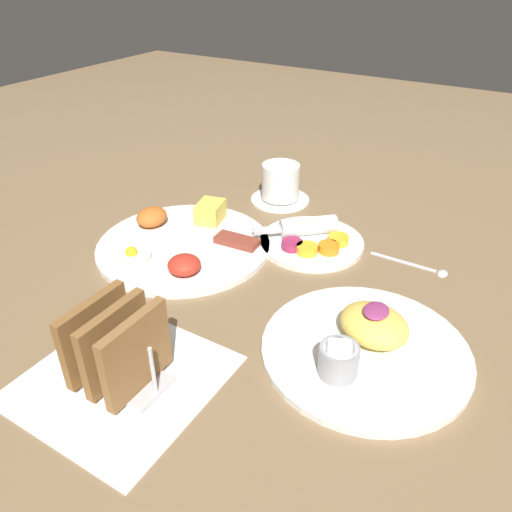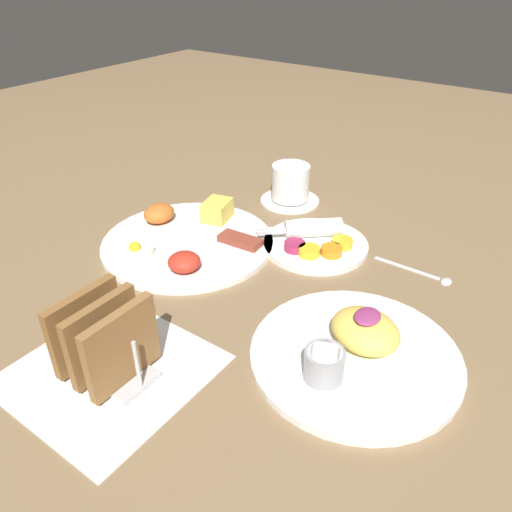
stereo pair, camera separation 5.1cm
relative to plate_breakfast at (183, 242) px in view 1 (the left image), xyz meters
The scene contains 8 objects.
ground_plane 0.21m from the plate_breakfast, 106.78° to the right, with size 3.00×3.00×0.00m, color brown.
napkin_flat 0.32m from the plate_breakfast, 155.17° to the right, with size 0.22×0.22×0.00m.
plate_breakfast is the anchor object (origin of this frame).
plate_condiments 0.22m from the plate_breakfast, 57.31° to the right, with size 0.18×0.19×0.04m.
plate_foreground 0.38m from the plate_breakfast, 103.72° to the right, with size 0.27×0.27×0.06m.
toast_rack 0.32m from the plate_breakfast, 155.17° to the right, with size 0.10×0.12×0.10m.
coffee_cup 0.26m from the plate_breakfast, 12.45° to the right, with size 0.12×0.12×0.08m.
teaspoon 0.40m from the plate_breakfast, 68.40° to the right, with size 0.02×0.13×0.01m.
Camera 1 is at (-0.51, -0.29, 0.45)m, focal length 35.00 mm.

